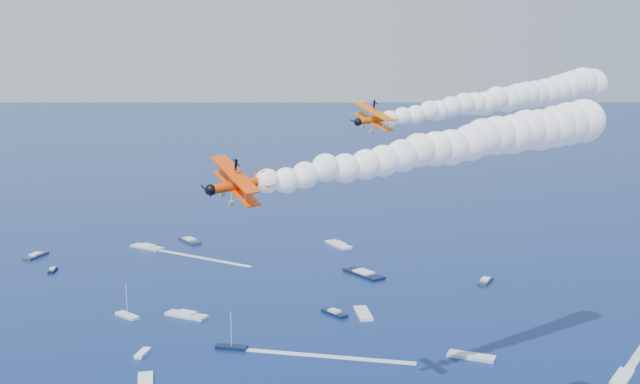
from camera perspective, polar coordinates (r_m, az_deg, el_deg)
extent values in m
cube|color=black|center=(182.89, -6.39, -11.04)|extent=(7.55, 4.52, 0.70)
cube|color=silver|center=(275.59, -12.34, -3.89)|extent=(11.91, 10.76, 0.70)
cube|color=white|center=(177.51, 20.91, -12.36)|extent=(8.41, 9.18, 0.70)
cube|color=silver|center=(207.70, -13.70, -8.64)|extent=(6.63, 7.11, 0.70)
cube|color=#292D37|center=(235.56, 11.82, -6.29)|extent=(6.80, 8.36, 0.70)
cube|color=black|center=(203.71, 1.05, -8.72)|extent=(6.39, 7.85, 0.70)
cube|color=#2B303A|center=(281.98, -9.37, -3.47)|extent=(8.60, 12.21, 0.70)
cube|color=silver|center=(179.95, 10.83, -11.53)|extent=(10.56, 7.92, 0.70)
cube|color=white|center=(182.88, -12.65, -11.23)|extent=(3.38, 5.86, 0.70)
cube|color=black|center=(238.18, 3.17, -5.90)|extent=(11.24, 15.00, 0.70)
cube|color=#2E323E|center=(274.08, -19.77, -4.34)|extent=(6.81, 10.08, 0.70)
cube|color=black|center=(254.68, -18.68, -5.37)|extent=(2.03, 5.48, 0.70)
cube|color=silver|center=(205.05, -9.58, -8.73)|extent=(11.35, 9.14, 0.70)
cube|color=white|center=(168.01, -12.45, -13.21)|extent=(3.79, 9.60, 0.70)
cube|color=silver|center=(203.89, 3.13, -8.71)|extent=(3.40, 10.51, 0.70)
cube|color=white|center=(272.61, 1.34, -3.80)|extent=(8.21, 13.14, 0.70)
cube|color=white|center=(177.53, 0.70, -11.76)|extent=(36.58, 14.28, 0.04)
cube|color=white|center=(259.06, -8.36, -4.74)|extent=(30.65, 25.64, 0.04)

